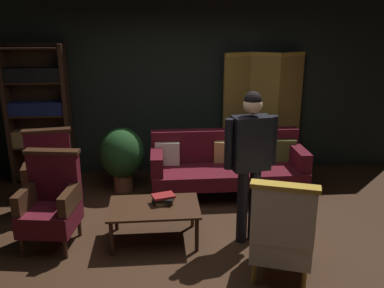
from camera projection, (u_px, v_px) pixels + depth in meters
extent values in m
plane|color=#331E11|center=(198.00, 249.00, 4.49)|extent=(10.00, 10.00, 0.00)
cube|color=black|center=(183.00, 84.00, 6.39)|extent=(7.20, 0.10, 2.80)
cube|color=olive|center=(236.00, 115.00, 6.39)|extent=(0.44, 0.19, 1.90)
cube|color=#B78E33|center=(238.00, 54.00, 6.11)|extent=(0.44, 0.20, 0.06)
cube|color=olive|center=(263.00, 114.00, 6.40)|extent=(0.43, 0.23, 1.90)
cube|color=#B78E33|center=(266.00, 54.00, 6.13)|extent=(0.43, 0.24, 0.06)
cube|color=olive|center=(289.00, 114.00, 6.44)|extent=(0.43, 0.23, 1.90)
cube|color=#B78E33|center=(293.00, 54.00, 6.16)|extent=(0.43, 0.23, 0.06)
cube|color=#382114|center=(9.00, 115.00, 6.03)|extent=(0.06, 0.32, 2.05)
cube|color=#382114|center=(68.00, 114.00, 6.10)|extent=(0.06, 0.32, 2.05)
cube|color=#382114|center=(41.00, 112.00, 6.21)|extent=(0.90, 0.02, 2.05)
cube|color=#382114|center=(46.00, 176.00, 6.36)|extent=(0.86, 0.30, 0.02)
cube|color=#382114|center=(42.00, 146.00, 6.21)|extent=(0.86, 0.30, 0.02)
cube|color=#9E7A47|center=(41.00, 138.00, 6.16)|extent=(0.78, 0.22, 0.24)
cube|color=#382114|center=(39.00, 115.00, 6.07)|extent=(0.86, 0.30, 0.02)
cube|color=navy|center=(38.00, 108.00, 6.02)|extent=(0.78, 0.22, 0.19)
cube|color=#382114|center=(35.00, 82.00, 5.92)|extent=(0.86, 0.30, 0.02)
cube|color=black|center=(34.00, 75.00, 5.87)|extent=(0.78, 0.22, 0.20)
cube|color=#382114|center=(31.00, 48.00, 5.78)|extent=(0.86, 0.30, 0.02)
cylinder|color=#382114|center=(160.00, 200.00, 5.42)|extent=(0.07, 0.07, 0.22)
cylinder|color=#382114|center=(301.00, 195.00, 5.57)|extent=(0.07, 0.07, 0.22)
cylinder|color=#382114|center=(160.00, 182.00, 5.99)|extent=(0.07, 0.07, 0.22)
cylinder|color=#382114|center=(287.00, 178.00, 6.14)|extent=(0.07, 0.07, 0.22)
cube|color=#4C0F19|center=(228.00, 174.00, 5.72)|extent=(2.10, 0.76, 0.20)
cube|color=#4C0F19|center=(225.00, 145.00, 5.91)|extent=(2.10, 0.18, 0.46)
cube|color=#4C0F19|center=(157.00, 161.00, 5.57)|extent=(0.16, 0.68, 0.26)
cube|color=#4C0F19|center=(298.00, 157.00, 5.73)|extent=(0.16, 0.68, 0.26)
cube|color=beige|center=(167.00, 154.00, 5.76)|extent=(0.35, 0.15, 0.34)
cube|color=tan|center=(226.00, 153.00, 5.83)|extent=(0.36, 0.18, 0.35)
cube|color=#4C5123|center=(283.00, 151.00, 5.90)|extent=(0.35, 0.14, 0.34)
cylinder|color=#382114|center=(112.00, 239.00, 4.32)|extent=(0.04, 0.04, 0.39)
cylinder|color=#382114|center=(197.00, 235.00, 4.39)|extent=(0.04, 0.04, 0.39)
cylinder|color=#382114|center=(116.00, 215.00, 4.83)|extent=(0.04, 0.04, 0.39)
cylinder|color=#382114|center=(192.00, 212.00, 4.91)|extent=(0.04, 0.04, 0.39)
cube|color=#382114|center=(154.00, 207.00, 4.55)|extent=(1.00, 0.64, 0.03)
cylinder|color=#B78E33|center=(304.00, 253.00, 4.21)|extent=(0.04, 0.04, 0.22)
cylinder|color=#B78E33|center=(259.00, 247.00, 4.32)|extent=(0.04, 0.04, 0.22)
cylinder|color=#B78E33|center=(304.00, 280.00, 3.79)|extent=(0.04, 0.04, 0.22)
cylinder|color=#B78E33|center=(254.00, 273.00, 3.90)|extent=(0.04, 0.04, 0.22)
cube|color=beige|center=(281.00, 242.00, 3.98)|extent=(0.71, 0.71, 0.24)
cube|color=beige|center=(283.00, 217.00, 3.65)|extent=(0.57, 0.30, 0.54)
cube|color=#B78E33|center=(285.00, 187.00, 3.57)|extent=(0.61, 0.32, 0.04)
cube|color=#B78E33|center=(309.00, 224.00, 3.86)|extent=(0.25, 0.50, 0.22)
cube|color=#B78E33|center=(258.00, 218.00, 3.97)|extent=(0.25, 0.50, 0.22)
cylinder|color=#382114|center=(22.00, 247.00, 4.32)|extent=(0.04, 0.04, 0.22)
cylinder|color=#382114|center=(65.00, 249.00, 4.29)|extent=(0.04, 0.04, 0.22)
cylinder|color=#382114|center=(40.00, 226.00, 4.76)|extent=(0.04, 0.04, 0.22)
cylinder|color=#382114|center=(79.00, 227.00, 4.73)|extent=(0.04, 0.04, 0.22)
cube|color=#4C0F19|center=(50.00, 218.00, 4.46)|extent=(0.64, 0.64, 0.24)
cube|color=#4C0F19|center=(54.00, 176.00, 4.56)|extent=(0.57, 0.20, 0.54)
cube|color=#382114|center=(52.00, 152.00, 4.47)|extent=(0.61, 0.22, 0.04)
cube|color=#382114|center=(26.00, 198.00, 4.40)|extent=(0.16, 0.51, 0.22)
cube|color=#382114|center=(70.00, 199.00, 4.37)|extent=(0.16, 0.51, 0.22)
cylinder|color=#382114|center=(31.00, 213.00, 5.06)|extent=(0.04, 0.04, 0.22)
cylinder|color=#382114|center=(69.00, 209.00, 5.16)|extent=(0.04, 0.04, 0.22)
cylinder|color=#382114|center=(35.00, 197.00, 5.49)|extent=(0.04, 0.04, 0.22)
cylinder|color=#382114|center=(71.00, 194.00, 5.59)|extent=(0.04, 0.04, 0.22)
cube|color=#4C0F19|center=(50.00, 187.00, 5.26)|extent=(0.64, 0.64, 0.24)
cube|color=#4C0F19|center=(48.00, 152.00, 5.35)|extent=(0.57, 0.20, 0.54)
cube|color=#382114|center=(46.00, 131.00, 5.26)|extent=(0.61, 0.22, 0.04)
cube|color=#382114|center=(28.00, 171.00, 5.13)|extent=(0.16, 0.51, 0.22)
cube|color=#382114|center=(68.00, 168.00, 5.24)|extent=(0.16, 0.51, 0.22)
cylinder|color=black|center=(254.00, 205.00, 4.56)|extent=(0.12, 0.12, 0.86)
cylinder|color=black|center=(242.00, 206.00, 4.53)|extent=(0.12, 0.12, 0.86)
cube|color=maroon|center=(250.00, 165.00, 4.40)|extent=(0.34, 0.22, 0.09)
cube|color=black|center=(251.00, 143.00, 4.33)|extent=(0.43, 0.28, 0.58)
cube|color=white|center=(247.00, 138.00, 4.42)|extent=(0.14, 0.04, 0.41)
cube|color=maroon|center=(248.00, 117.00, 4.35)|extent=(0.09, 0.04, 0.04)
cylinder|color=black|center=(273.00, 140.00, 4.39)|extent=(0.09, 0.09, 0.54)
cylinder|color=black|center=(229.00, 144.00, 4.26)|extent=(0.09, 0.09, 0.54)
sphere|color=tan|center=(253.00, 105.00, 4.20)|extent=(0.20, 0.20, 0.20)
sphere|color=black|center=(253.00, 100.00, 4.19)|extent=(0.18, 0.18, 0.18)
cylinder|color=brown|center=(124.00, 181.00, 5.96)|extent=(0.28, 0.28, 0.28)
ellipsoid|color=#193D19|center=(122.00, 153.00, 5.83)|extent=(0.63, 0.63, 0.73)
cube|color=#9E7A47|center=(163.00, 202.00, 4.62)|extent=(0.21, 0.17, 0.03)
cube|color=black|center=(163.00, 199.00, 4.61)|extent=(0.26, 0.21, 0.04)
cube|color=maroon|center=(163.00, 196.00, 4.60)|extent=(0.28, 0.22, 0.03)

